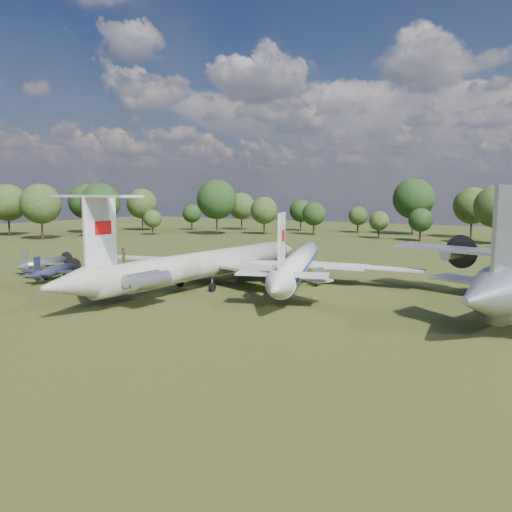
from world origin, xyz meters
The scene contains 6 objects.
ground centered at (0.00, 0.00, 0.00)m, with size 300.00×300.00×0.00m, color #2B4115.
il62_airliner centered at (3.28, -1.32, 2.40)m, with size 37.57×48.84×4.79m, color silver, non-canonical shape.
tu104_jet centered at (12.97, 6.71, 2.20)m, with size 32.94×43.91×4.39m, color #BDBDBD, non-canonical shape.
small_prop_west centered at (-18.85, -7.84, 0.97)m, with size 9.71×13.25×1.94m, color black, non-canonical shape.
small_prop_northwest centered at (-27.11, -3.37, 0.98)m, with size 9.80×13.36×1.96m, color #ADAFB5, non-canonical shape.
person_on_il62 centered at (2.11, -14.68, 5.66)m, with size 0.64×0.42×1.74m, color #866044.
Camera 1 is at (42.37, -54.01, 12.44)m, focal length 35.00 mm.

